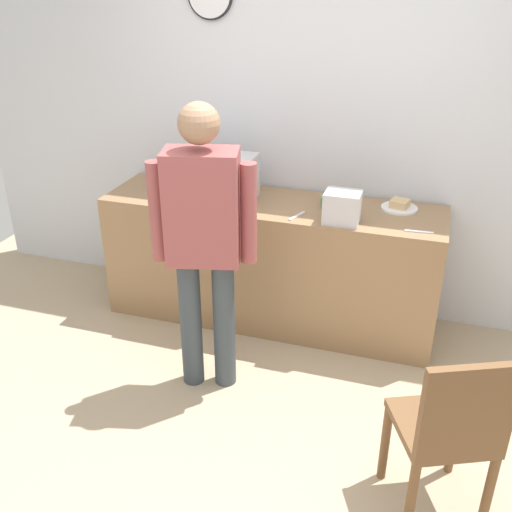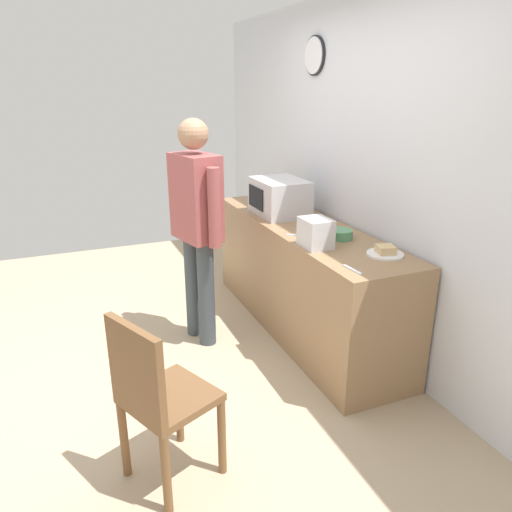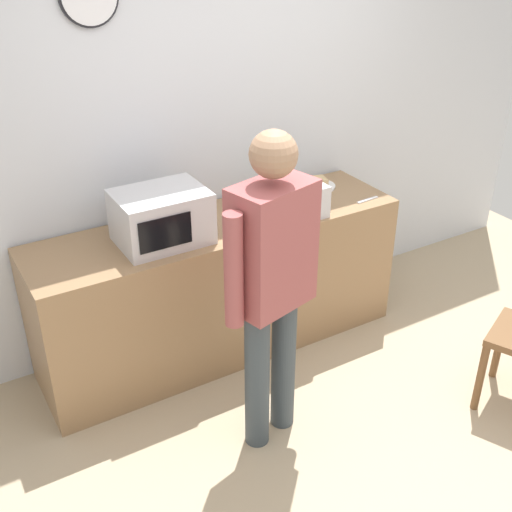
% 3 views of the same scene
% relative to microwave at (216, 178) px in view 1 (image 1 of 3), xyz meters
% --- Properties ---
extents(ground_plane, '(6.00, 6.00, 0.00)m').
position_rel_microwave_xyz_m(ground_plane, '(0.58, -1.17, -1.05)').
color(ground_plane, tan).
extents(back_wall, '(5.40, 0.13, 2.60)m').
position_rel_microwave_xyz_m(back_wall, '(0.58, 0.43, 0.26)').
color(back_wall, silver).
rests_on(back_wall, ground_plane).
extents(kitchen_counter, '(2.32, 0.62, 0.90)m').
position_rel_microwave_xyz_m(kitchen_counter, '(0.38, 0.05, -0.60)').
color(kitchen_counter, '#93704C').
rests_on(kitchen_counter, ground_plane).
extents(microwave, '(0.50, 0.39, 0.30)m').
position_rel_microwave_xyz_m(microwave, '(0.00, 0.00, 0.00)').
color(microwave, silver).
rests_on(microwave, kitchen_counter).
extents(sandwich_plate, '(0.24, 0.24, 0.07)m').
position_rel_microwave_xyz_m(sandwich_plate, '(1.21, 0.19, -0.13)').
color(sandwich_plate, white).
rests_on(sandwich_plate, kitchen_counter).
extents(salad_bowl, '(0.17, 0.17, 0.07)m').
position_rel_microwave_xyz_m(salad_bowl, '(0.79, 0.12, -0.12)').
color(salad_bowl, '#4C8E60').
rests_on(salad_bowl, kitchen_counter).
extents(toaster, '(0.22, 0.18, 0.20)m').
position_rel_microwave_xyz_m(toaster, '(0.89, -0.15, -0.05)').
color(toaster, silver).
rests_on(toaster, kitchen_counter).
extents(fork_utensil, '(0.17, 0.03, 0.01)m').
position_rel_microwave_xyz_m(fork_utensil, '(1.36, -0.15, -0.15)').
color(fork_utensil, silver).
rests_on(fork_utensil, kitchen_counter).
extents(spoon_utensil, '(0.08, 0.17, 0.01)m').
position_rel_microwave_xyz_m(spoon_utensil, '(0.60, -0.13, -0.15)').
color(spoon_utensil, silver).
rests_on(spoon_utensil, kitchen_counter).
extents(person_standing, '(0.57, 0.33, 1.73)m').
position_rel_microwave_xyz_m(person_standing, '(0.23, -0.79, -0.04)').
color(person_standing, '#39434A').
rests_on(person_standing, ground_plane).
extents(wooden_chair, '(0.53, 0.53, 0.94)m').
position_rel_microwave_xyz_m(wooden_chair, '(1.62, -1.40, -0.52)').
color(wooden_chair, brown).
rests_on(wooden_chair, ground_plane).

